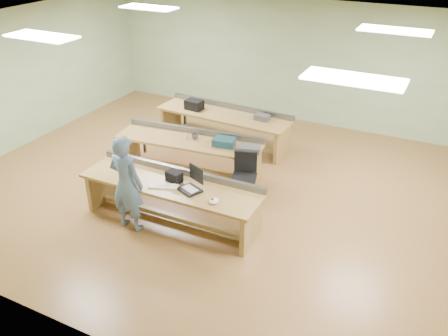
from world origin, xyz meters
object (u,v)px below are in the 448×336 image
(camera_bag, at_px, (174,177))
(drinks_can, at_px, (186,136))
(workbench_front, at_px, (172,192))
(laptop_base, at_px, (190,190))
(person, at_px, (127,184))
(workbench_mid, at_px, (190,148))
(parts_bin_teal, at_px, (224,142))
(workbench_back, at_px, (224,121))
(task_chair, at_px, (244,184))
(parts_bin_grey, at_px, (249,149))
(mug, at_px, (195,136))

(camera_bag, height_order, drinks_can, camera_bag)
(workbench_front, bearing_deg, laptop_base, -12.96)
(drinks_can, bearing_deg, person, -86.53)
(workbench_mid, bearing_deg, workbench_front, -75.37)
(camera_bag, xyz_separation_m, parts_bin_teal, (0.11, 1.63, -0.02))
(parts_bin_teal, bearing_deg, workbench_back, 116.46)
(workbench_back, bearing_deg, person, -85.92)
(workbench_mid, height_order, laptop_base, workbench_mid)
(person, distance_m, parts_bin_teal, 2.29)
(workbench_mid, distance_m, workbench_back, 1.56)
(workbench_back, height_order, task_chair, task_chair)
(task_chair, height_order, parts_bin_teal, task_chair)
(task_chair, relative_size, parts_bin_teal, 2.28)
(workbench_mid, xyz_separation_m, task_chair, (1.43, -0.48, -0.22))
(laptop_base, height_order, drinks_can, drinks_can)
(workbench_back, relative_size, drinks_can, 26.92)
(laptop_base, distance_m, parts_bin_teal, 1.81)
(workbench_back, xyz_separation_m, parts_bin_grey, (1.29, -1.54, 0.25))
(workbench_front, distance_m, parts_bin_teal, 1.72)
(workbench_mid, height_order, drinks_can, drinks_can)
(mug, bearing_deg, workbench_back, 93.48)
(laptop_base, xyz_separation_m, parts_bin_teal, (-0.28, 1.78, 0.05))
(parts_bin_grey, bearing_deg, workbench_front, -112.17)
(camera_bag, height_order, mug, camera_bag)
(workbench_front, height_order, laptop_base, workbench_front)
(workbench_front, distance_m, mug, 1.80)
(camera_bag, xyz_separation_m, parts_bin_grey, (0.65, 1.59, -0.03))
(workbench_front, relative_size, task_chair, 3.42)
(workbench_back, xyz_separation_m, drinks_can, (-0.06, -1.57, 0.25))
(parts_bin_grey, bearing_deg, person, -119.52)
(person, bearing_deg, parts_bin_teal, -105.45)
(workbench_front, height_order, workbench_mid, same)
(workbench_front, xyz_separation_m, workbench_back, (-0.61, 3.19, -0.00))
(workbench_mid, xyz_separation_m, drinks_can, (-0.06, -0.01, 0.25))
(parts_bin_teal, bearing_deg, task_chair, -38.59)
(task_chair, bearing_deg, mug, 141.26)
(person, distance_m, drinks_can, 2.12)
(workbench_front, xyz_separation_m, person, (-0.54, -0.49, 0.28))
(parts_bin_teal, relative_size, mug, 3.09)
(workbench_back, height_order, parts_bin_grey, parts_bin_grey)
(laptop_base, relative_size, parts_bin_teal, 0.85)
(workbench_mid, xyz_separation_m, mug, (0.09, 0.07, 0.24))
(workbench_back, xyz_separation_m, task_chair, (1.43, -2.04, -0.22))
(person, distance_m, parts_bin_grey, 2.46)
(workbench_front, height_order, person, person)
(workbench_mid, bearing_deg, parts_bin_teal, -1.22)
(camera_bag, xyz_separation_m, drinks_can, (-0.69, 1.56, -0.03))
(parts_bin_teal, bearing_deg, workbench_front, -94.52)
(camera_bag, xyz_separation_m, task_chair, (0.79, 1.09, -0.50))
(task_chair, relative_size, parts_bin_grey, 2.18)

